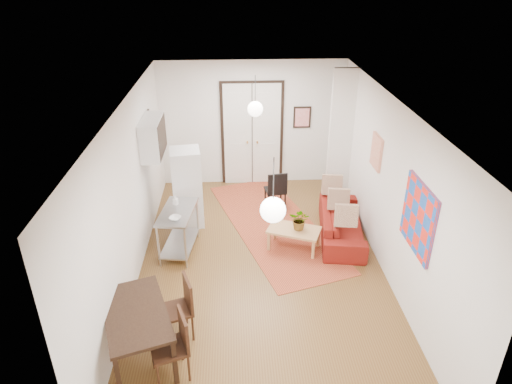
{
  "coord_description": "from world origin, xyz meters",
  "views": [
    {
      "loc": [
        -0.43,
        -6.54,
        4.79
      ],
      "look_at": [
        -0.07,
        0.44,
        1.25
      ],
      "focal_mm": 32.0,
      "sensor_mm": 36.0,
      "label": 1
    }
  ],
  "objects_px": {
    "dining_chair_near": "(175,301)",
    "black_side_chair": "(275,185)",
    "coffee_table": "(294,232)",
    "sofa": "(342,223)",
    "dining_chair_far": "(169,338)",
    "dining_table": "(136,317)",
    "kitchen_counter": "(178,226)",
    "fridge": "(187,188)"
  },
  "relations": [
    {
      "from": "dining_chair_near",
      "to": "black_side_chair",
      "type": "height_order",
      "value": "dining_chair_near"
    },
    {
      "from": "coffee_table",
      "to": "black_side_chair",
      "type": "height_order",
      "value": "black_side_chair"
    },
    {
      "from": "sofa",
      "to": "dining_chair_near",
      "type": "xyz_separation_m",
      "value": [
        -2.91,
        -2.41,
        0.25
      ]
    },
    {
      "from": "sofa",
      "to": "dining_chair_far",
      "type": "height_order",
      "value": "dining_chair_far"
    },
    {
      "from": "dining_table",
      "to": "kitchen_counter",
      "type": "bearing_deg",
      "value": 83.38
    },
    {
      "from": "kitchen_counter",
      "to": "dining_chair_near",
      "type": "bearing_deg",
      "value": -77.61
    },
    {
      "from": "sofa",
      "to": "dining_chair_far",
      "type": "distance_m",
      "value": 4.27
    },
    {
      "from": "dining_table",
      "to": "coffee_table",
      "type": "bearing_deg",
      "value": 45.94
    },
    {
      "from": "kitchen_counter",
      "to": "dining_table",
      "type": "distance_m",
      "value": 2.52
    },
    {
      "from": "dining_table",
      "to": "dining_chair_far",
      "type": "xyz_separation_m",
      "value": [
        0.45,
        -0.26,
        -0.13
      ]
    },
    {
      "from": "sofa",
      "to": "fridge",
      "type": "height_order",
      "value": "fridge"
    },
    {
      "from": "fridge",
      "to": "dining_table",
      "type": "relative_size",
      "value": 1.04
    },
    {
      "from": "kitchen_counter",
      "to": "dining_chair_far",
      "type": "xyz_separation_m",
      "value": [
        0.16,
        -2.75,
        0.01
      ]
    },
    {
      "from": "black_side_chair",
      "to": "fridge",
      "type": "bearing_deg",
      "value": 9.52
    },
    {
      "from": "kitchen_counter",
      "to": "dining_table",
      "type": "bearing_deg",
      "value": -88.62
    },
    {
      "from": "kitchen_counter",
      "to": "dining_chair_far",
      "type": "distance_m",
      "value": 2.76
    },
    {
      "from": "black_side_chair",
      "to": "sofa",
      "type": "bearing_deg",
      "value": 124.72
    },
    {
      "from": "sofa",
      "to": "dining_table",
      "type": "height_order",
      "value": "dining_table"
    },
    {
      "from": "coffee_table",
      "to": "dining_chair_near",
      "type": "xyz_separation_m",
      "value": [
        -1.94,
        -2.02,
        0.18
      ]
    },
    {
      "from": "fridge",
      "to": "dining_chair_near",
      "type": "relative_size",
      "value": 1.72
    },
    {
      "from": "dining_chair_far",
      "to": "coffee_table",
      "type": "bearing_deg",
      "value": 125.64
    },
    {
      "from": "dining_table",
      "to": "dining_chair_near",
      "type": "bearing_deg",
      "value": 44.7
    },
    {
      "from": "dining_table",
      "to": "dining_chair_far",
      "type": "distance_m",
      "value": 0.53
    },
    {
      "from": "coffee_table",
      "to": "kitchen_counter",
      "type": "distance_m",
      "value": 2.1
    },
    {
      "from": "dining_table",
      "to": "dining_chair_far",
      "type": "relative_size",
      "value": 1.65
    },
    {
      "from": "sofa",
      "to": "fridge",
      "type": "relative_size",
      "value": 1.24
    },
    {
      "from": "kitchen_counter",
      "to": "black_side_chair",
      "type": "distance_m",
      "value": 2.48
    },
    {
      "from": "fridge",
      "to": "coffee_table",
      "type": "bearing_deg",
      "value": -35.26
    },
    {
      "from": "coffee_table",
      "to": "fridge",
      "type": "height_order",
      "value": "fridge"
    },
    {
      "from": "dining_chair_far",
      "to": "black_side_chair",
      "type": "distance_m",
      "value": 4.69
    },
    {
      "from": "kitchen_counter",
      "to": "dining_chair_far",
      "type": "height_order",
      "value": "dining_chair_far"
    },
    {
      "from": "dining_table",
      "to": "black_side_chair",
      "type": "xyz_separation_m",
      "value": [
        2.18,
        4.1,
        -0.14
      ]
    },
    {
      "from": "sofa",
      "to": "coffee_table",
      "type": "height_order",
      "value": "sofa"
    },
    {
      "from": "dining_table",
      "to": "dining_chair_near",
      "type": "distance_m",
      "value": 0.64
    },
    {
      "from": "sofa",
      "to": "dining_table",
      "type": "relative_size",
      "value": 1.3
    },
    {
      "from": "fridge",
      "to": "dining_chair_far",
      "type": "distance_m",
      "value": 3.77
    },
    {
      "from": "kitchen_counter",
      "to": "dining_chair_near",
      "type": "distance_m",
      "value": 2.06
    },
    {
      "from": "fridge",
      "to": "dining_chair_near",
      "type": "distance_m",
      "value": 3.07
    },
    {
      "from": "dining_chair_far",
      "to": "black_side_chair",
      "type": "xyz_separation_m",
      "value": [
        1.73,
        4.35,
        -0.01
      ]
    },
    {
      "from": "kitchen_counter",
      "to": "black_side_chair",
      "type": "height_order",
      "value": "black_side_chair"
    },
    {
      "from": "coffee_table",
      "to": "fridge",
      "type": "bearing_deg",
      "value": 152.74
    },
    {
      "from": "kitchen_counter",
      "to": "coffee_table",
      "type": "bearing_deg",
      "value": 7.18
    }
  ]
}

